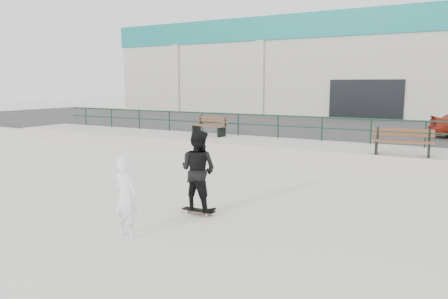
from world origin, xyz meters
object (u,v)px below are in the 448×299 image
Objects in this scene: skateboard at (198,211)px; seated_skater at (126,197)px; bench_left at (210,126)px; standing_skater at (198,170)px; bench_right at (402,142)px.

skateboard is 2.07m from seated_skater.
standing_skater is at bearing -48.30° from bench_left.
seated_skater is (-0.39, -1.91, 0.70)m from skateboard.
skateboard is 0.92m from standing_skater.
bench_left is 10.85m from standing_skater.
bench_right is 1.30× the size of seated_skater.
seated_skater is (-0.39, -1.91, -0.22)m from standing_skater.
seated_skater is at bearing -102.92° from skateboard.
bench_right is 8.36m from standing_skater.
skateboard is at bearing -88.92° from standing_skater.
bench_right reaches higher than bench_left.
seated_skater reaches higher than bench_right.
bench_right is 2.57× the size of skateboard.
bench_left is at bearing 118.87° from skateboard.
standing_skater is 1.16× the size of seated_skater.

